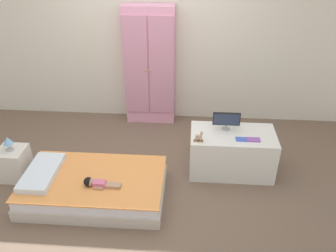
{
  "coord_description": "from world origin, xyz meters",
  "views": [
    {
      "loc": [
        0.59,
        -3.19,
        2.65
      ],
      "look_at": [
        0.34,
        0.29,
        0.56
      ],
      "focal_mm": 37.22,
      "sensor_mm": 36.0,
      "label": 1
    }
  ],
  "objects_px": {
    "doll": "(95,183)",
    "tv_stand": "(231,152)",
    "bed": "(94,187)",
    "wardrobe": "(150,67)",
    "nightstand": "(14,163)",
    "rocking_horse_toy": "(199,137)",
    "table_lamp": "(8,141)",
    "tv_monitor": "(226,120)",
    "book_purple": "(253,140)",
    "book_blue": "(241,139)"
  },
  "relations": [
    {
      "from": "tv_stand",
      "to": "book_purple",
      "type": "xyz_separation_m",
      "value": [
        0.21,
        -0.12,
        0.27
      ]
    },
    {
      "from": "nightstand",
      "to": "rocking_horse_toy",
      "type": "xyz_separation_m",
      "value": [
        2.14,
        0.13,
        0.39
      ]
    },
    {
      "from": "nightstand",
      "to": "book_blue",
      "type": "distance_m",
      "value": 2.64
    },
    {
      "from": "tv_monitor",
      "to": "bed",
      "type": "bearing_deg",
      "value": -154.8
    },
    {
      "from": "tv_stand",
      "to": "rocking_horse_toy",
      "type": "relative_size",
      "value": 7.63
    },
    {
      "from": "book_purple",
      "to": "bed",
      "type": "bearing_deg",
      "value": -165.04
    },
    {
      "from": "rocking_horse_toy",
      "to": "nightstand",
      "type": "bearing_deg",
      "value": -176.46
    },
    {
      "from": "book_purple",
      "to": "nightstand",
      "type": "bearing_deg",
      "value": -175.91
    },
    {
      "from": "bed",
      "to": "wardrobe",
      "type": "distance_m",
      "value": 1.94
    },
    {
      "from": "wardrobe",
      "to": "book_blue",
      "type": "xyz_separation_m",
      "value": [
        1.18,
        -1.29,
        -0.33
      ]
    },
    {
      "from": "tv_monitor",
      "to": "wardrobe",
      "type": "bearing_deg",
      "value": 133.45
    },
    {
      "from": "tv_stand",
      "to": "nightstand",
      "type": "bearing_deg",
      "value": -172.87
    },
    {
      "from": "doll",
      "to": "wardrobe",
      "type": "xyz_separation_m",
      "value": [
        0.36,
        1.88,
        0.55
      ]
    },
    {
      "from": "doll",
      "to": "book_blue",
      "type": "relative_size",
      "value": 3.2
    },
    {
      "from": "nightstand",
      "to": "tv_monitor",
      "type": "relative_size",
      "value": 1.21
    },
    {
      "from": "nightstand",
      "to": "wardrobe",
      "type": "relative_size",
      "value": 0.23
    },
    {
      "from": "table_lamp",
      "to": "tv_monitor",
      "type": "height_order",
      "value": "tv_monitor"
    },
    {
      "from": "bed",
      "to": "wardrobe",
      "type": "xyz_separation_m",
      "value": [
        0.42,
        1.75,
        0.72
      ]
    },
    {
      "from": "nightstand",
      "to": "rocking_horse_toy",
      "type": "relative_size",
      "value": 2.98
    },
    {
      "from": "tv_stand",
      "to": "tv_monitor",
      "type": "bearing_deg",
      "value": 133.06
    },
    {
      "from": "bed",
      "to": "book_purple",
      "type": "distance_m",
      "value": 1.83
    },
    {
      "from": "bed",
      "to": "rocking_horse_toy",
      "type": "bearing_deg",
      "value": 19.49
    },
    {
      "from": "bed",
      "to": "tv_monitor",
      "type": "distance_m",
      "value": 1.67
    },
    {
      "from": "wardrobe",
      "to": "rocking_horse_toy",
      "type": "relative_size",
      "value": 13.21
    },
    {
      "from": "doll",
      "to": "rocking_horse_toy",
      "type": "height_order",
      "value": "rocking_horse_toy"
    },
    {
      "from": "table_lamp",
      "to": "tv_stand",
      "type": "height_order",
      "value": "table_lamp"
    },
    {
      "from": "table_lamp",
      "to": "rocking_horse_toy",
      "type": "bearing_deg",
      "value": 3.54
    },
    {
      "from": "book_blue",
      "to": "table_lamp",
      "type": "bearing_deg",
      "value": -175.7
    },
    {
      "from": "bed",
      "to": "table_lamp",
      "type": "distance_m",
      "value": 1.11
    },
    {
      "from": "book_blue",
      "to": "book_purple",
      "type": "relative_size",
      "value": 0.83
    },
    {
      "from": "book_purple",
      "to": "book_blue",
      "type": "bearing_deg",
      "value": -180.0
    },
    {
      "from": "tv_monitor",
      "to": "book_purple",
      "type": "xyz_separation_m",
      "value": [
        0.29,
        -0.21,
        -0.12
      ]
    },
    {
      "from": "tv_monitor",
      "to": "book_blue",
      "type": "height_order",
      "value": "tv_monitor"
    },
    {
      "from": "rocking_horse_toy",
      "to": "tv_monitor",
      "type": "bearing_deg",
      "value": 41.81
    },
    {
      "from": "tv_stand",
      "to": "book_blue",
      "type": "bearing_deg",
      "value": -58.79
    },
    {
      "from": "book_purple",
      "to": "tv_monitor",
      "type": "bearing_deg",
      "value": 144.02
    },
    {
      "from": "tv_monitor",
      "to": "rocking_horse_toy",
      "type": "xyz_separation_m",
      "value": [
        -0.31,
        -0.28,
        -0.07
      ]
    },
    {
      "from": "doll",
      "to": "tv_stand",
      "type": "height_order",
      "value": "tv_stand"
    },
    {
      "from": "bed",
      "to": "table_lamp",
      "type": "bearing_deg",
      "value": 165.29
    },
    {
      "from": "table_lamp",
      "to": "tv_monitor",
      "type": "distance_m",
      "value": 2.49
    },
    {
      "from": "table_lamp",
      "to": "bed",
      "type": "bearing_deg",
      "value": -14.71
    },
    {
      "from": "rocking_horse_toy",
      "to": "book_blue",
      "type": "distance_m",
      "value": 0.48
    },
    {
      "from": "nightstand",
      "to": "book_purple",
      "type": "relative_size",
      "value": 2.59
    },
    {
      "from": "table_lamp",
      "to": "tv_stand",
      "type": "relative_size",
      "value": 0.18
    },
    {
      "from": "bed",
      "to": "nightstand",
      "type": "relative_size",
      "value": 3.96
    },
    {
      "from": "rocking_horse_toy",
      "to": "book_blue",
      "type": "height_order",
      "value": "rocking_horse_toy"
    },
    {
      "from": "rocking_horse_toy",
      "to": "tv_stand",
      "type": "bearing_deg",
      "value": 25.05
    },
    {
      "from": "nightstand",
      "to": "rocking_horse_toy",
      "type": "distance_m",
      "value": 2.18
    },
    {
      "from": "bed",
      "to": "book_purple",
      "type": "height_order",
      "value": "book_purple"
    },
    {
      "from": "doll",
      "to": "tv_stand",
      "type": "distance_m",
      "value": 1.63
    }
  ]
}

